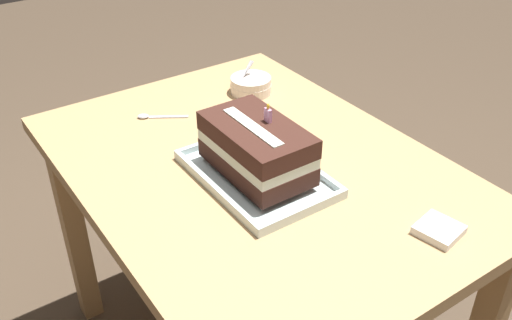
# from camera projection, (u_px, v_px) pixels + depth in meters

# --- Properties ---
(dining_table) EXTENTS (1.09, 0.80, 0.74)m
(dining_table) POSITION_uv_depth(u_px,v_px,m) (255.00, 200.00, 1.44)
(dining_table) COLOR tan
(dining_table) RESTS_ON ground_plane
(foil_tray) EXTENTS (0.36, 0.24, 0.02)m
(foil_tray) POSITION_uv_depth(u_px,v_px,m) (257.00, 175.00, 1.33)
(foil_tray) COLOR silver
(foil_tray) RESTS_ON dining_table
(birthday_cake) EXTENTS (0.26, 0.15, 0.16)m
(birthday_cake) POSITION_uv_depth(u_px,v_px,m) (257.00, 148.00, 1.29)
(birthday_cake) COLOR #3C2019
(birthday_cake) RESTS_ON foil_tray
(bowl_stack) EXTENTS (0.12, 0.12, 0.09)m
(bowl_stack) POSITION_uv_depth(u_px,v_px,m) (251.00, 85.00, 1.69)
(bowl_stack) COLOR silver
(bowl_stack) RESTS_ON dining_table
(serving_spoon_near_tray) EXTENTS (0.09, 0.12, 0.01)m
(serving_spoon_near_tray) POSITION_uv_depth(u_px,v_px,m) (151.00, 116.00, 1.57)
(serving_spoon_near_tray) COLOR silver
(serving_spoon_near_tray) RESTS_ON dining_table
(napkin_pile) EXTENTS (0.10, 0.10, 0.02)m
(napkin_pile) POSITION_uv_depth(u_px,v_px,m) (439.00, 230.00, 1.16)
(napkin_pile) COLOR white
(napkin_pile) RESTS_ON dining_table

